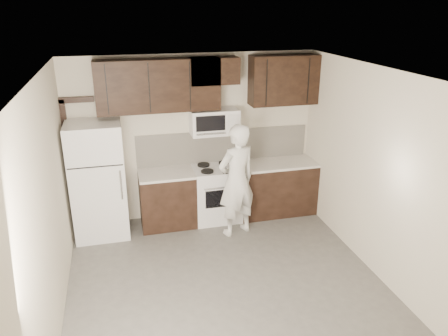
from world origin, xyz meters
name	(u,v)px	position (x,y,z in m)	size (l,w,h in m)	color
floor	(229,289)	(0.00, 0.00, 0.00)	(4.50, 4.50, 0.00)	#555350
back_wall	(194,138)	(0.00, 2.25, 1.35)	(4.00, 4.00, 0.00)	beige
ceiling	(230,76)	(0.00, 0.00, 2.70)	(4.50, 4.50, 0.00)	white
counter_run	(234,192)	(0.60, 1.94, 0.46)	(2.95, 0.64, 0.91)	black
stove	(216,193)	(0.30, 1.94, 0.46)	(0.76, 0.66, 0.94)	white
backsplash	(224,146)	(0.50, 2.24, 1.18)	(2.90, 0.02, 0.54)	silver
upper_cabinets	(208,82)	(0.21, 2.08, 2.28)	(3.48, 0.35, 0.78)	black
microwave	(214,122)	(0.30, 2.06, 1.65)	(0.76, 0.42, 0.40)	white
refrigerator	(98,180)	(-1.55, 1.89, 0.90)	(0.80, 0.76, 1.80)	white
door_trim	(71,154)	(-1.92, 2.21, 1.25)	(0.50, 0.08, 2.12)	black
saucepan	(229,166)	(0.48, 1.79, 0.98)	(0.30, 0.17, 0.17)	silver
baking_tray	(235,169)	(0.57, 1.78, 0.92)	(0.42, 0.31, 0.02)	black
pizza	(235,168)	(0.57, 1.78, 0.94)	(0.28, 0.28, 0.02)	beige
person	(237,181)	(0.49, 1.39, 0.89)	(0.65, 0.43, 1.78)	white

